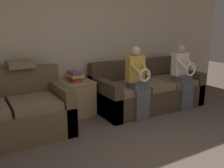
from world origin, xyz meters
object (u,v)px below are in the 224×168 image
(couch_main, at_px, (146,91))
(child_right_seated, at_px, (183,74))
(child_left_seated, at_px, (138,80))
(couch_side, at_px, (8,115))
(side_shelf, at_px, (76,98))
(throw_pillow, at_px, (20,64))
(book_stack, at_px, (75,76))

(couch_main, height_order, child_right_seated, child_right_seated)
(child_left_seated, bearing_deg, couch_side, 170.39)
(couch_side, distance_m, child_left_seated, 2.07)
(couch_main, height_order, side_shelf, couch_main)
(throw_pillow, bearing_deg, child_right_seated, -13.81)
(child_right_seated, distance_m, book_stack, 2.00)
(couch_side, bearing_deg, child_left_seated, -9.61)
(couch_side, height_order, child_right_seated, child_right_seated)
(couch_main, bearing_deg, side_shelf, 169.12)
(side_shelf, bearing_deg, book_stack, 67.35)
(child_right_seated, relative_size, book_stack, 3.76)
(child_right_seated, relative_size, side_shelf, 2.00)
(child_right_seated, distance_m, throw_pillow, 2.87)
(book_stack, distance_m, throw_pillow, 0.93)
(couch_side, xyz_separation_m, side_shelf, (1.17, 0.34, -0.02))
(side_shelf, relative_size, book_stack, 1.88)
(couch_main, xyz_separation_m, child_right_seated, (0.52, -0.42, 0.35))
(couch_main, bearing_deg, throw_pillow, 173.51)
(couch_side, height_order, book_stack, couch_side)
(child_right_seated, height_order, book_stack, child_right_seated)
(couch_main, height_order, child_left_seated, child_left_seated)
(book_stack, xyz_separation_m, throw_pillow, (-0.89, -0.01, 0.29))
(child_left_seated, relative_size, book_stack, 3.82)
(child_right_seated, bearing_deg, child_left_seated, 179.79)
(book_stack, bearing_deg, couch_side, -163.50)
(couch_side, height_order, child_left_seated, child_left_seated)
(child_right_seated, xyz_separation_m, book_stack, (-1.88, 0.69, 0.04))
(child_left_seated, bearing_deg, side_shelf, 141.16)
(couch_side, xyz_separation_m, book_stack, (1.17, 0.35, 0.37))
(child_right_seated, height_order, side_shelf, child_right_seated)
(couch_main, distance_m, book_stack, 1.44)
(couch_main, relative_size, throw_pillow, 5.44)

